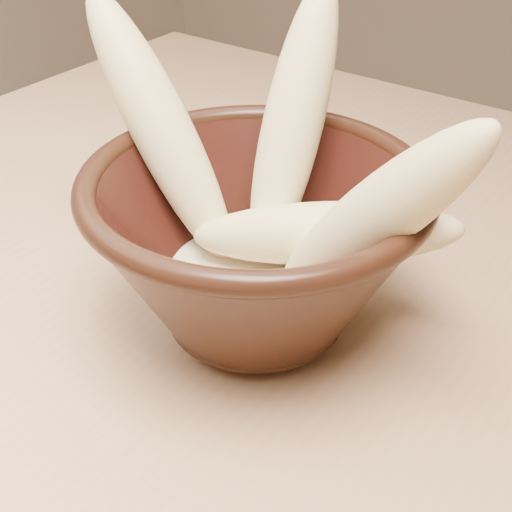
# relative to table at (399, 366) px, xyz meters

# --- Properties ---
(table) EXTENTS (1.20, 0.80, 0.75)m
(table) POSITION_rel_table_xyz_m (0.00, 0.00, 0.00)
(table) COLOR tan
(table) RESTS_ON ground
(bowl) EXTENTS (0.24, 0.24, 0.13)m
(bowl) POSITION_rel_table_xyz_m (-0.07, -0.10, 0.15)
(bowl) COLOR black
(bowl) RESTS_ON table
(milk_puddle) EXTENTS (0.13, 0.13, 0.02)m
(milk_puddle) POSITION_rel_table_xyz_m (-0.07, -0.10, 0.12)
(milk_puddle) COLOR beige
(milk_puddle) RESTS_ON bowl
(banana_upright) EXTENTS (0.07, 0.15, 0.20)m
(banana_upright) POSITION_rel_table_xyz_m (-0.09, -0.04, 0.21)
(banana_upright) COLOR #D4BE7D
(banana_upright) RESTS_ON bowl
(banana_left) EXTENTS (0.17, 0.06, 0.19)m
(banana_left) POSITION_rel_table_xyz_m (-0.17, -0.09, 0.21)
(banana_left) COLOR #D4BE7D
(banana_left) RESTS_ON bowl
(banana_right) EXTENTS (0.15, 0.04, 0.18)m
(banana_right) POSITION_rel_table_xyz_m (0.01, -0.10, 0.20)
(banana_right) COLOR #D4BE7D
(banana_right) RESTS_ON bowl
(banana_across) EXTENTS (0.19, 0.13, 0.06)m
(banana_across) POSITION_rel_table_xyz_m (-0.04, -0.08, 0.16)
(banana_across) COLOR #D4BE7D
(banana_across) RESTS_ON bowl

